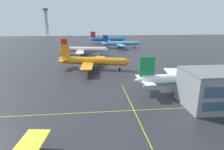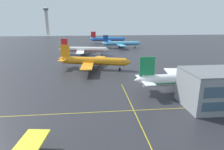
% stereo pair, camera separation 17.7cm
% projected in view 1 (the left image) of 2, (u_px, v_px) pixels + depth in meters
% --- Properties ---
extents(airliner_second_row, '(41.47, 35.73, 12.89)m').
position_uv_depth(airliner_second_row, '(189.00, 79.00, 67.98)').
color(airliner_second_row, white).
rests_on(airliner_second_row, ground).
extents(airliner_third_row, '(38.65, 32.93, 12.19)m').
position_uv_depth(airliner_third_row, '(93.00, 61.00, 98.53)').
color(airliner_third_row, orange).
rests_on(airliner_third_row, ground).
extents(airliner_far_left_stand, '(36.88, 31.35, 11.52)m').
position_uv_depth(airliner_far_left_stand, '(84.00, 50.00, 137.85)').
color(airliner_far_left_stand, white).
rests_on(airliner_far_left_stand, ground).
extents(airliner_far_right_stand, '(36.41, 31.39, 11.32)m').
position_uv_depth(airliner_far_right_stand, '(121.00, 43.00, 173.21)').
color(airliner_far_right_stand, '#5BB7E5').
rests_on(airliner_far_right_stand, ground).
extents(airliner_distant_taxiway, '(39.63, 34.29, 12.36)m').
position_uv_depth(airliner_distant_taxiway, '(107.00, 39.00, 206.83)').
color(airliner_distant_taxiway, blue).
rests_on(airliner_distant_taxiway, ground).
extents(control_tower, '(8.82, 8.82, 44.22)m').
position_uv_depth(control_tower, '(46.00, 19.00, 316.39)').
color(control_tower, '#ADA89E').
rests_on(control_tower, ground).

